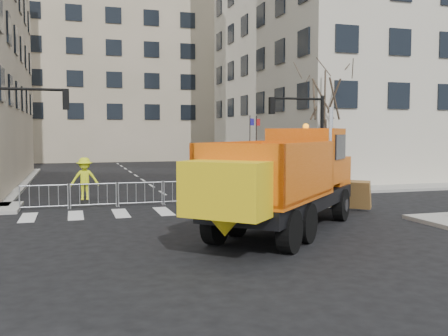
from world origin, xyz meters
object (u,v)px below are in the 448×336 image
object	(u,v)px
cop_c	(301,187)
newspaper_box	(293,182)
cop_b	(345,189)
cop_a	(334,188)
plow_truck	(283,177)
worker	(85,179)

from	to	relation	value
cop_c	newspaper_box	xyz separation A→B (m)	(1.31, 3.67, -0.16)
cop_b	cop_a	bearing A→B (deg)	37.34
cop_a	plow_truck	bearing A→B (deg)	8.51
plow_truck	worker	distance (m)	11.24
worker	newspaper_box	bearing A→B (deg)	2.69
cop_a	cop_c	distance (m)	1.63
cop_b	newspaper_box	xyz separation A→B (m)	(-0.43, 4.58, -0.10)
cop_a	worker	bearing A→B (deg)	-62.28
plow_truck	newspaper_box	size ratio (longest dim) A/B	8.93
cop_b	newspaper_box	bearing A→B (deg)	-74.98
cop_b	worker	bearing A→B (deg)	-13.17
newspaper_box	worker	bearing A→B (deg)	-171.16
worker	cop_c	bearing A→B (deg)	-18.45
cop_b	worker	size ratio (longest dim) A/B	0.79
worker	plow_truck	bearing A→B (deg)	-53.21
cop_c	newspaper_box	size ratio (longest dim) A/B	1.56
cop_a	cop_b	size ratio (longest dim) A/B	1.13
cop_a	newspaper_box	distance (m)	5.00
plow_truck	cop_a	xyz separation A→B (m)	(4.29, 4.24, -0.97)
cop_a	cop_c	xyz separation A→B (m)	(-0.96, 1.31, -0.04)
plow_truck	worker	size ratio (longest dim) A/B	4.86
plow_truck	cop_a	bearing A→B (deg)	-1.28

